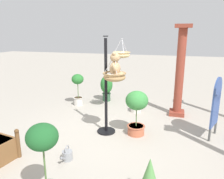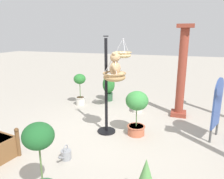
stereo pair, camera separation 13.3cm
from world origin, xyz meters
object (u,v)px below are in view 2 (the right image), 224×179
object	(u,v)px
display_pole_central	(106,105)
potted_plant_conical_shrub	(146,178)
hanging_basket_left_high	(123,54)
watering_can	(66,154)
potted_plant_tall_leafy	(40,157)
potted_plant_bushy_green	(109,87)
teddy_bear	(116,66)
potted_plant_fern_front	(138,104)
potted_plant_small_succulent	(137,108)
potted_plant_trailing_ivy	(80,87)
display_sign_board	(217,103)
greenhouse_pillar_left	(182,74)
hanging_basket_with_teddy	(114,76)

from	to	relation	value
display_pole_central	potted_plant_conical_shrub	xyz separation A→B (m)	(1.91, 1.29, -0.38)
hanging_basket_left_high	watering_can	bearing A→B (deg)	-8.97
potted_plant_tall_leafy	potted_plant_bushy_green	size ratio (longest dim) A/B	1.35
display_pole_central	hanging_basket_left_high	world-z (taller)	display_pole_central
potted_plant_tall_leafy	potted_plant_conical_shrub	xyz separation A→B (m)	(-0.56, 1.36, -0.41)
teddy_bear	potted_plant_tall_leafy	distance (m)	2.53
hanging_basket_left_high	display_pole_central	bearing A→B (deg)	-3.41
potted_plant_fern_front	potted_plant_tall_leafy	distance (m)	4.15
potted_plant_small_succulent	potted_plant_trailing_ivy	distance (m)	2.79
potted_plant_small_succulent	potted_plant_tall_leafy	bearing A→B (deg)	-17.22
potted_plant_conical_shrub	watering_can	distance (m)	1.73
potted_plant_fern_front	potted_plant_trailing_ivy	xyz separation A→B (m)	(-0.09, -1.99, 0.36)
teddy_bear	potted_plant_tall_leafy	xyz separation A→B (m)	(2.32, -0.34, -0.94)
potted_plant_fern_front	display_sign_board	size ratio (longest dim) A/B	0.36
teddy_bear	hanging_basket_left_high	bearing A→B (deg)	-171.36
display_pole_central	watering_can	distance (m)	1.55
teddy_bear	watering_can	xyz separation A→B (m)	(1.24, -0.61, -1.57)
potted_plant_small_succulent	potted_plant_conical_shrub	xyz separation A→B (m)	(2.00, 0.57, -0.34)
watering_can	potted_plant_small_succulent	bearing A→B (deg)	144.20
potted_plant_bushy_green	watering_can	size ratio (longest dim) A/B	2.61
potted_plant_tall_leafy	display_sign_board	xyz separation A→B (m)	(-2.92, 2.53, 0.12)
hanging_basket_left_high	watering_can	distance (m)	3.11
greenhouse_pillar_left	potted_plant_tall_leafy	xyz separation A→B (m)	(4.19, -1.72, -0.52)
potted_plant_tall_leafy	potted_plant_conical_shrub	bearing A→B (deg)	112.25
hanging_basket_left_high	potted_plant_fern_front	size ratio (longest dim) A/B	1.04
hanging_basket_with_teddy	potted_plant_conical_shrub	size ratio (longest dim) A/B	0.92
potted_plant_trailing_ivy	hanging_basket_with_teddy	bearing A→B (deg)	44.15
hanging_basket_with_teddy	watering_can	world-z (taller)	hanging_basket_with_teddy
hanging_basket_left_high	potted_plant_tall_leafy	size ratio (longest dim) A/B	0.43
teddy_bear	potted_plant_bushy_green	bearing A→B (deg)	-157.68
potted_plant_conical_shrub	display_sign_board	size ratio (longest dim) A/B	0.45
potted_plant_tall_leafy	potted_plant_bushy_green	world-z (taller)	potted_plant_tall_leafy
potted_plant_conical_shrub	hanging_basket_with_teddy	bearing A→B (deg)	-149.39
potted_plant_small_succulent	display_sign_board	bearing A→B (deg)	101.76
greenhouse_pillar_left	potted_plant_fern_front	size ratio (longest dim) A/B	5.08
hanging_basket_with_teddy	watering_can	distance (m)	1.91
potted_plant_tall_leafy	potted_plant_small_succulent	size ratio (longest dim) A/B	1.14
potted_plant_fern_front	potted_plant_small_succulent	size ratio (longest dim) A/B	0.48
hanging_basket_left_high	watering_can	size ratio (longest dim) A/B	1.53
hanging_basket_with_teddy	greenhouse_pillar_left	bearing A→B (deg)	143.09
display_pole_central	watering_can	xyz separation A→B (m)	(1.39, -0.34, -0.60)
teddy_bear	hanging_basket_left_high	size ratio (longest dim) A/B	1.01
watering_can	potted_plant_tall_leafy	bearing A→B (deg)	13.97
display_pole_central	watering_can	bearing A→B (deg)	-13.61
greenhouse_pillar_left	potted_plant_trailing_ivy	size ratio (longest dim) A/B	2.45
potted_plant_trailing_ivy	watering_can	world-z (taller)	potted_plant_trailing_ivy
hanging_basket_with_teddy	potted_plant_bushy_green	size ratio (longest dim) A/B	0.65
potted_plant_fern_front	hanging_basket_with_teddy	bearing A→B (deg)	-6.10
potted_plant_small_succulent	potted_plant_trailing_ivy	size ratio (longest dim) A/B	1.01
hanging_basket_with_teddy	potted_plant_small_succulent	distance (m)	0.94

